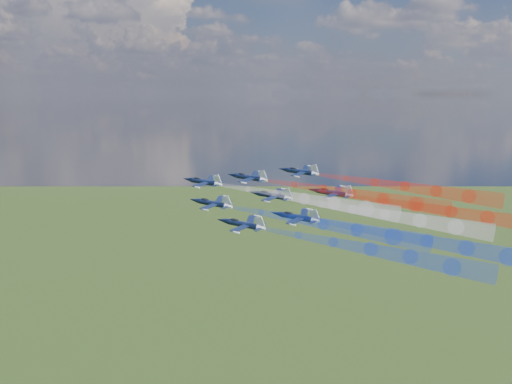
{
  "coord_description": "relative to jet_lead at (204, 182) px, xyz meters",
  "views": [
    {
      "loc": [
        -25.67,
        -119.13,
        158.81
      ],
      "look_at": [
        -5.2,
        18.34,
        135.05
      ],
      "focal_mm": 40.21,
      "sensor_mm": 36.0,
      "label": 1
    }
  ],
  "objects": [
    {
      "name": "jet_lead",
      "position": [
        0.0,
        0.0,
        0.0
      ],
      "size": [
        15.64,
        15.33,
        5.88
      ],
      "primitive_type": null,
      "rotation": [
        0.07,
        -0.19,
        0.93
      ],
      "color": "black"
    },
    {
      "name": "trail_lead",
      "position": [
        22.8,
        -16.37,
        -2.06
      ],
      "size": [
        39.5,
        30.49,
        8.06
      ],
      "primitive_type": null,
      "rotation": [
        0.07,
        -0.19,
        0.93
      ],
      "color": "white"
    },
    {
      "name": "jet_inner_left",
      "position": [
        1.13,
        -13.89,
        -3.08
      ],
      "size": [
        15.64,
        15.33,
        5.88
      ],
      "primitive_type": null,
      "rotation": [
        0.07,
        -0.19,
        0.93
      ],
      "color": "black"
    },
    {
      "name": "trail_inner_left",
      "position": [
        23.93,
        -30.26,
        -5.14
      ],
      "size": [
        39.5,
        30.49,
        8.06
      ],
      "primitive_type": null,
      "rotation": [
        0.07,
        -0.19,
        0.93
      ],
      "color": "blue"
    },
    {
      "name": "jet_inner_right",
      "position": [
        11.72,
        -0.65,
        0.99
      ],
      "size": [
        15.64,
        15.33,
        5.88
      ],
      "primitive_type": null,
      "rotation": [
        0.07,
        -0.19,
        0.93
      ],
      "color": "black"
    },
    {
      "name": "trail_inner_right",
      "position": [
        34.52,
        -17.01,
        -1.07
      ],
      "size": [
        39.5,
        30.49,
        8.06
      ],
      "primitive_type": null,
      "rotation": [
        0.07,
        -0.19,
        0.93
      ],
      "color": "red"
    },
    {
      "name": "jet_outer_left",
      "position": [
        6.62,
        -28.46,
        -5.06
      ],
      "size": [
        15.64,
        15.33,
        5.88
      ],
      "primitive_type": null,
      "rotation": [
        0.07,
        -0.19,
        0.93
      ],
      "color": "black"
    },
    {
      "name": "trail_outer_left",
      "position": [
        29.42,
        -44.83,
        -7.13
      ],
      "size": [
        39.5,
        30.49,
        8.06
      ],
      "primitive_type": null,
      "rotation": [
        0.07,
        -0.19,
        0.93
      ],
      "color": "blue"
    },
    {
      "name": "jet_center_third",
      "position": [
        15.94,
        -11.61,
        -1.99
      ],
      "size": [
        15.64,
        15.33,
        5.88
      ],
      "primitive_type": null,
      "rotation": [
        0.07,
        -0.19,
        0.93
      ],
      "color": "black"
    },
    {
      "name": "trail_center_third",
      "position": [
        38.74,
        -27.98,
        -4.05
      ],
      "size": [
        39.5,
        30.49,
        8.06
      ],
      "primitive_type": null,
      "rotation": [
        0.07,
        -0.19,
        0.93
      ],
      "color": "white"
    },
    {
      "name": "jet_outer_right",
      "position": [
        25.99,
        1.88,
        1.92
      ],
      "size": [
        15.64,
        15.33,
        5.88
      ],
      "primitive_type": null,
      "rotation": [
        0.07,
        -0.19,
        0.93
      ],
      "color": "black"
    },
    {
      "name": "trail_outer_right",
      "position": [
        48.79,
        -14.49,
        -0.14
      ],
      "size": [
        39.5,
        30.49,
        8.06
      ],
      "primitive_type": null,
      "rotation": [
        0.07,
        -0.19,
        0.93
      ],
      "color": "red"
    },
    {
      "name": "jet_rear_left",
      "position": [
        18.93,
        -26.46,
        -4.31
      ],
      "size": [
        15.64,
        15.33,
        5.88
      ],
      "primitive_type": null,
      "rotation": [
        0.07,
        -0.19,
        0.93
      ],
      "color": "black"
    },
    {
      "name": "trail_rear_left",
      "position": [
        41.73,
        -42.83,
        -6.38
      ],
      "size": [
        39.5,
        30.49,
        8.06
      ],
      "primitive_type": null,
      "rotation": [
        0.07,
        -0.19,
        0.93
      ],
      "color": "blue"
    },
    {
      "name": "jet_rear_right",
      "position": [
        30.57,
        -13.59,
        -1.36
      ],
      "size": [
        15.64,
        15.33,
        5.88
      ],
      "primitive_type": null,
      "rotation": [
        0.07,
        -0.19,
        0.93
      ],
      "color": "black"
    },
    {
      "name": "trail_rear_right",
      "position": [
        53.37,
        -29.96,
        -3.43
      ],
      "size": [
        39.5,
        30.49,
        8.06
      ],
      "primitive_type": null,
      "rotation": [
        0.07,
        -0.19,
        0.93
      ],
      "color": "red"
    }
  ]
}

